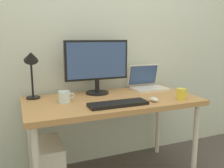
{
  "coord_description": "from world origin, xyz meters",
  "views": [
    {
      "loc": [
        -0.71,
        -1.76,
        1.21
      ],
      "look_at": [
        0.0,
        0.0,
        0.84
      ],
      "focal_mm": 38.73,
      "sensor_mm": 36.0,
      "label": 1
    }
  ],
  "objects_px": {
    "monitor": "(97,63)",
    "coffee_mug": "(181,94)",
    "desk_lamp": "(31,64)",
    "computer_tower": "(51,168)",
    "keyboard": "(118,104)",
    "mouse": "(154,99)",
    "glass_cup": "(64,97)",
    "laptop": "(147,83)",
    "desk": "(112,106)"
  },
  "relations": [
    {
      "from": "monitor",
      "to": "computer_tower",
      "type": "xyz_separation_m",
      "value": [
        -0.46,
        -0.21,
        -0.77
      ]
    },
    {
      "from": "desk",
      "to": "laptop",
      "type": "bearing_deg",
      "value": 26.66
    },
    {
      "from": "mouse",
      "to": "computer_tower",
      "type": "bearing_deg",
      "value": 164.9
    },
    {
      "from": "mouse",
      "to": "coffee_mug",
      "type": "relative_size",
      "value": 0.84
    },
    {
      "from": "mouse",
      "to": "coffee_mug",
      "type": "xyz_separation_m",
      "value": [
        0.24,
        -0.02,
        0.03
      ]
    },
    {
      "from": "laptop",
      "to": "mouse",
      "type": "distance_m",
      "value": 0.47
    },
    {
      "from": "mouse",
      "to": "keyboard",
      "type": "bearing_deg",
      "value": 179.25
    },
    {
      "from": "desk",
      "to": "computer_tower",
      "type": "distance_m",
      "value": 0.68
    },
    {
      "from": "desk",
      "to": "coffee_mug",
      "type": "distance_m",
      "value": 0.56
    },
    {
      "from": "laptop",
      "to": "coffee_mug",
      "type": "relative_size",
      "value": 2.98
    },
    {
      "from": "desk",
      "to": "mouse",
      "type": "height_order",
      "value": "mouse"
    },
    {
      "from": "laptop",
      "to": "mouse",
      "type": "bearing_deg",
      "value": -113.2
    },
    {
      "from": "monitor",
      "to": "laptop",
      "type": "height_order",
      "value": "monitor"
    },
    {
      "from": "monitor",
      "to": "laptop",
      "type": "bearing_deg",
      "value": 1.89
    },
    {
      "from": "keyboard",
      "to": "coffee_mug",
      "type": "relative_size",
      "value": 4.1
    },
    {
      "from": "desk_lamp",
      "to": "glass_cup",
      "type": "distance_m",
      "value": 0.37
    },
    {
      "from": "coffee_mug",
      "to": "monitor",
      "type": "bearing_deg",
      "value": 141.8
    },
    {
      "from": "keyboard",
      "to": "coffee_mug",
      "type": "height_order",
      "value": "coffee_mug"
    },
    {
      "from": "keyboard",
      "to": "mouse",
      "type": "xyz_separation_m",
      "value": [
        0.3,
        -0.0,
        0.01
      ]
    },
    {
      "from": "mouse",
      "to": "desk_lamp",
      "type": "bearing_deg",
      "value": 154.08
    },
    {
      "from": "desk",
      "to": "desk_lamp",
      "type": "height_order",
      "value": "desk_lamp"
    },
    {
      "from": "keyboard",
      "to": "glass_cup",
      "type": "bearing_deg",
      "value": 146.48
    },
    {
      "from": "monitor",
      "to": "desk",
      "type": "bearing_deg",
      "value": -75.46
    },
    {
      "from": "monitor",
      "to": "coffee_mug",
      "type": "distance_m",
      "value": 0.75
    },
    {
      "from": "keyboard",
      "to": "computer_tower",
      "type": "distance_m",
      "value": 0.73
    },
    {
      "from": "glass_cup",
      "to": "coffee_mug",
      "type": "bearing_deg",
      "value": -16.17
    },
    {
      "from": "desk_lamp",
      "to": "computer_tower",
      "type": "relative_size",
      "value": 0.97
    },
    {
      "from": "monitor",
      "to": "glass_cup",
      "type": "relative_size",
      "value": 4.55
    },
    {
      "from": "keyboard",
      "to": "monitor",
      "type": "bearing_deg",
      "value": 92.88
    },
    {
      "from": "glass_cup",
      "to": "keyboard",
      "type": "bearing_deg",
      "value": -33.52
    },
    {
      "from": "desk_lamp",
      "to": "keyboard",
      "type": "height_order",
      "value": "desk_lamp"
    },
    {
      "from": "desk",
      "to": "monitor",
      "type": "height_order",
      "value": "monitor"
    },
    {
      "from": "desk",
      "to": "mouse",
      "type": "xyz_separation_m",
      "value": [
        0.27,
        -0.21,
        0.08
      ]
    },
    {
      "from": "desk_lamp",
      "to": "keyboard",
      "type": "bearing_deg",
      "value": -36.51
    },
    {
      "from": "desk_lamp",
      "to": "glass_cup",
      "type": "relative_size",
      "value": 3.3
    },
    {
      "from": "mouse",
      "to": "glass_cup",
      "type": "bearing_deg",
      "value": 160.14
    },
    {
      "from": "desk_lamp",
      "to": "computer_tower",
      "type": "height_order",
      "value": "desk_lamp"
    },
    {
      "from": "keyboard",
      "to": "glass_cup",
      "type": "distance_m",
      "value": 0.42
    },
    {
      "from": "desk",
      "to": "coffee_mug",
      "type": "xyz_separation_m",
      "value": [
        0.5,
        -0.23,
        0.11
      ]
    },
    {
      "from": "desk",
      "to": "keyboard",
      "type": "distance_m",
      "value": 0.22
    },
    {
      "from": "desk",
      "to": "mouse",
      "type": "distance_m",
      "value": 0.35
    },
    {
      "from": "coffee_mug",
      "to": "glass_cup",
      "type": "bearing_deg",
      "value": 163.83
    },
    {
      "from": "computer_tower",
      "to": "laptop",
      "type": "bearing_deg",
      "value": 13.05
    },
    {
      "from": "monitor",
      "to": "keyboard",
      "type": "distance_m",
      "value": 0.49
    },
    {
      "from": "mouse",
      "to": "glass_cup",
      "type": "height_order",
      "value": "glass_cup"
    },
    {
      "from": "desk",
      "to": "keyboard",
      "type": "height_order",
      "value": "keyboard"
    },
    {
      "from": "keyboard",
      "to": "mouse",
      "type": "bearing_deg",
      "value": -0.75
    },
    {
      "from": "desk_lamp",
      "to": "computer_tower",
      "type": "xyz_separation_m",
      "value": [
        0.08,
        -0.21,
        -0.79
      ]
    },
    {
      "from": "laptop",
      "to": "monitor",
      "type": "bearing_deg",
      "value": -178.11
    },
    {
      "from": "computer_tower",
      "to": "monitor",
      "type": "bearing_deg",
      "value": 24.32
    }
  ]
}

